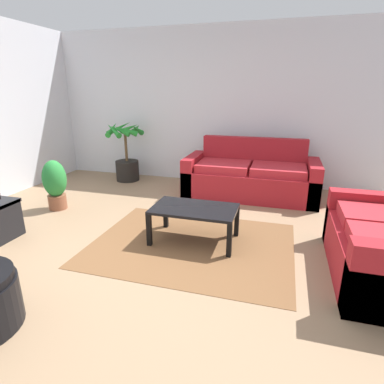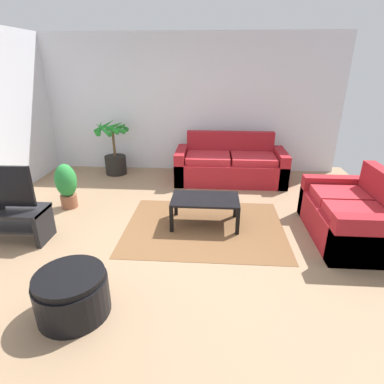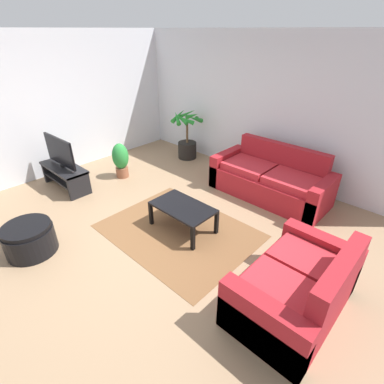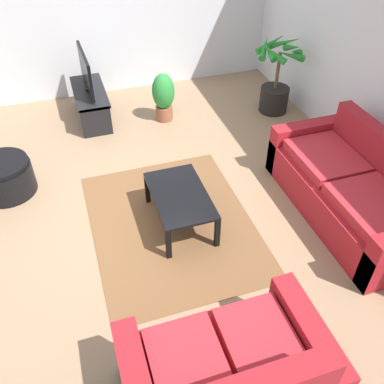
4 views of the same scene
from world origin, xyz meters
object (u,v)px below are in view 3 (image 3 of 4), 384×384
at_px(couch_loveseat, 296,289).
at_px(potted_plant_small, 121,159).
at_px(coffee_table, 183,209).
at_px(tv, 60,151).
at_px(tv_stand, 65,174).
at_px(couch_main, 270,180).
at_px(ottoman, 30,239).
at_px(potted_palm, 187,139).

height_order(couch_loveseat, potted_plant_small, couch_loveseat).
bearing_deg(coffee_table, tv, -167.10).
relative_size(couch_loveseat, tv_stand, 1.31).
height_order(couch_main, potted_plant_small, couch_main).
bearing_deg(couch_loveseat, potted_plant_small, 171.07).
relative_size(couch_main, coffee_table, 2.20).
distance_m(tv, ottoman, 1.93).
bearing_deg(tv, couch_loveseat, 4.64).
xyz_separation_m(coffee_table, ottoman, (-1.15, -1.79, -0.14)).
bearing_deg(potted_palm, tv, -103.63).
distance_m(couch_loveseat, potted_plant_small, 4.13).
xyz_separation_m(tv, potted_palm, (0.64, 2.65, -0.29)).
bearing_deg(potted_plant_small, coffee_table, -10.82).
relative_size(couch_loveseat, ottoman, 2.21).
distance_m(tv, coffee_table, 2.65).
distance_m(couch_main, potted_palm, 2.36).
xyz_separation_m(tv, potted_plant_small, (0.38, 1.00, -0.35)).
height_order(tv_stand, tv, tv).
xyz_separation_m(potted_palm, potted_plant_small, (-0.26, -1.65, -0.06)).
height_order(couch_main, coffee_table, couch_main).
bearing_deg(ottoman, couch_loveseat, 27.19).
distance_m(couch_main, coffee_table, 1.85).
relative_size(potted_palm, potted_plant_small, 1.54).
height_order(tv_stand, coffee_table, tv_stand).
distance_m(couch_main, tv_stand, 3.83).
bearing_deg(couch_main, tv, -141.30).
distance_m(tv_stand, ottoman, 1.86).
relative_size(couch_loveseat, coffee_table, 1.54).
xyz_separation_m(coffee_table, potted_palm, (-1.92, 2.07, 0.10)).
xyz_separation_m(couch_loveseat, coffee_table, (-1.90, 0.22, 0.05)).
bearing_deg(coffee_table, couch_loveseat, -6.73).
relative_size(tv_stand, ottoman, 1.69).
bearing_deg(couch_loveseat, couch_main, 125.99).
distance_m(couch_loveseat, coffee_table, 1.91).
bearing_deg(couch_main, potted_plant_small, -151.94).
bearing_deg(tv_stand, coffee_table, 12.97).
bearing_deg(coffee_table, ottoman, -122.64).
bearing_deg(ottoman, coffee_table, 57.36).
xyz_separation_m(couch_main, tv, (-2.98, -2.39, 0.44)).
distance_m(coffee_table, potted_plant_small, 2.22).
relative_size(tv, coffee_table, 0.99).
distance_m(couch_loveseat, ottoman, 3.42).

